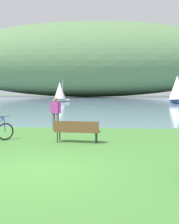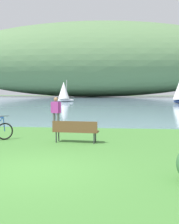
# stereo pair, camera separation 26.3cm
# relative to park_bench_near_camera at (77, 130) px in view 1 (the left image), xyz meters

# --- Properties ---
(ground_plane) EXTENTS (200.00, 200.00, 0.00)m
(ground_plane) POSITION_rel_park_bench_near_camera_xyz_m (-0.50, -3.95, -0.52)
(ground_plane) COLOR #478438
(bay_water) EXTENTS (180.00, 80.00, 0.04)m
(bay_water) POSITION_rel_park_bench_near_camera_xyz_m (-0.50, 44.44, -0.50)
(bay_water) COLOR #7A99B2
(bay_water) RESTS_ON ground
(distant_hillside) EXTENTS (89.65, 28.00, 21.41)m
(distant_hillside) POSITION_rel_park_bench_near_camera_xyz_m (-6.69, 71.73, 10.23)
(distant_hillside) COLOR #567A4C
(distant_hillside) RESTS_ON bay_water
(park_bench_near_camera) EXTENTS (1.84, 0.64, 0.88)m
(park_bench_near_camera) POSITION_rel_park_bench_near_camera_xyz_m (0.00, 0.00, 0.00)
(park_bench_near_camera) COLOR brown
(park_bench_near_camera) RESTS_ON ground
(person_at_shoreline) EXTENTS (0.59, 0.32, 1.71)m
(person_at_shoreline) POSITION_rel_park_bench_near_camera_xyz_m (-1.58, 3.56, 0.46)
(person_at_shoreline) COLOR #4C4C51
(person_at_shoreline) RESTS_ON ground
(sailboat_mid_bay) EXTENTS (3.18, 2.76, 3.78)m
(sailboat_mid_bay) POSITION_rel_park_bench_near_camera_xyz_m (-7.86, 37.32, 1.30)
(sailboat_mid_bay) COLOR white
(sailboat_mid_bay) RESTS_ON bay_water
(sailboat_toward_hillside) EXTENTS (3.12, 3.97, 4.58)m
(sailboat_toward_hillside) POSITION_rel_park_bench_near_camera_xyz_m (10.70, 31.86, 1.68)
(sailboat_toward_hillside) COLOR navy
(sailboat_toward_hillside) RESTS_ON bay_water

